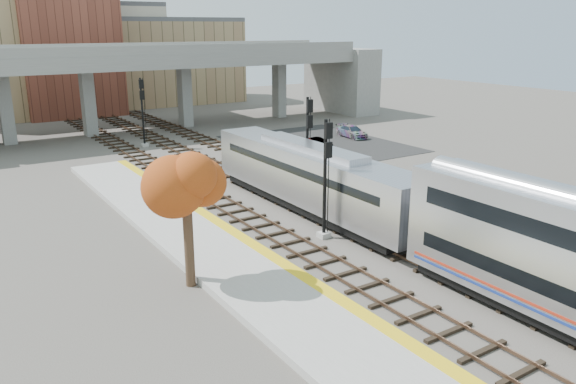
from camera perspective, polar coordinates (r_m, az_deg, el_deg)
ground at (r=27.63m, az=13.99°, el=-8.29°), size 160.00×160.00×0.00m
platform at (r=23.23m, az=1.34°, el=-12.27°), size 4.50×60.00×0.35m
yellow_strip at (r=24.15m, az=5.14°, el=-10.67°), size 0.70×60.00×0.01m
tracks at (r=37.06m, az=0.90°, el=-1.22°), size 10.70×95.00×0.25m
overpass at (r=66.41m, az=-12.22°, el=11.35°), size 54.00×12.00×9.50m
buildings_far at (r=85.80m, az=-20.02°, el=13.22°), size 43.00×21.00×20.60m
parking_lot at (r=56.65m, az=3.14°, el=4.93°), size 14.00×18.00×0.04m
locomotive at (r=35.34m, az=2.31°, el=1.60°), size 3.02×19.05×4.10m
signal_mast_near at (r=30.50m, az=3.83°, el=1.00°), size 0.60×0.64×6.65m
signal_mast_mid at (r=38.76m, az=2.02°, el=4.52°), size 0.60×0.64×6.79m
signal_mast_far at (r=56.47m, az=-14.54°, el=7.70°), size 0.60×0.64×6.65m
tree at (r=24.58m, az=-10.39°, el=1.42°), size 3.60×3.60×6.85m
car_a at (r=52.33m, az=2.01°, el=4.73°), size 2.52×4.11×1.31m
car_b at (r=53.76m, az=3.00°, el=4.92°), size 1.72×3.46×1.09m
car_c at (r=60.03m, az=6.53°, el=6.12°), size 2.01×4.32×1.22m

